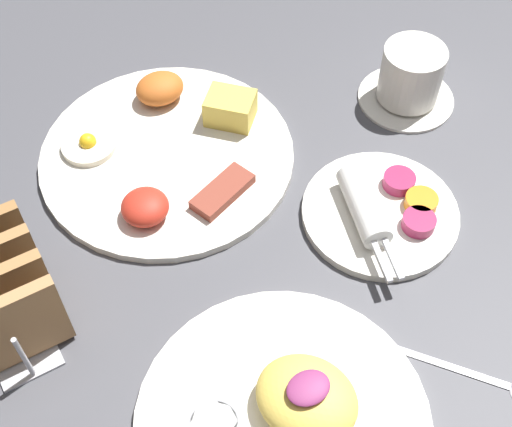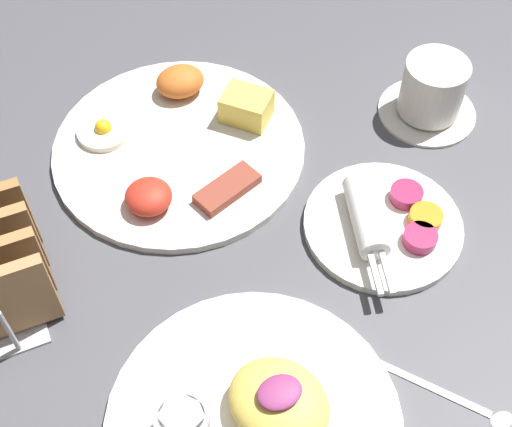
{
  "view_description": "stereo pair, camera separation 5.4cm",
  "coord_description": "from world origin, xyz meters",
  "px_view_note": "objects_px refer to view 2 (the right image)",
  "views": [
    {
      "loc": [
        -0.2,
        -0.32,
        0.63
      ],
      "look_at": [
        0.03,
        0.07,
        0.03
      ],
      "focal_mm": 50.0,
      "sensor_mm": 36.0,
      "label": 1
    },
    {
      "loc": [
        -0.15,
        -0.35,
        0.63
      ],
      "look_at": [
        0.03,
        0.07,
        0.03
      ],
      "focal_mm": 50.0,
      "sensor_mm": 36.0,
      "label": 2
    }
  ],
  "objects_px": {
    "coffee_cup": "(432,92)",
    "plate_breakfast": "(181,143)",
    "plate_condiments": "(383,223)",
    "plate_foreground": "(254,418)"
  },
  "relations": [
    {
      "from": "plate_condiments",
      "to": "plate_foreground",
      "type": "height_order",
      "value": "plate_foreground"
    },
    {
      "from": "plate_breakfast",
      "to": "plate_foreground",
      "type": "height_order",
      "value": "plate_foreground"
    },
    {
      "from": "plate_condiments",
      "to": "coffee_cup",
      "type": "bearing_deg",
      "value": 44.03
    },
    {
      "from": "plate_breakfast",
      "to": "plate_foreground",
      "type": "relative_size",
      "value": 1.1
    },
    {
      "from": "plate_condiments",
      "to": "plate_foreground",
      "type": "xyz_separation_m",
      "value": [
        -0.21,
        -0.15,
        0.0
      ]
    },
    {
      "from": "plate_condiments",
      "to": "coffee_cup",
      "type": "xyz_separation_m",
      "value": [
        0.14,
        0.13,
        0.02
      ]
    },
    {
      "from": "plate_foreground",
      "to": "coffee_cup",
      "type": "xyz_separation_m",
      "value": [
        0.35,
        0.28,
        0.02
      ]
    },
    {
      "from": "coffee_cup",
      "to": "plate_breakfast",
      "type": "bearing_deg",
      "value": 167.89
    },
    {
      "from": "plate_breakfast",
      "to": "plate_foreground",
      "type": "distance_m",
      "value": 0.35
    },
    {
      "from": "plate_breakfast",
      "to": "plate_condiments",
      "type": "xyz_separation_m",
      "value": [
        0.16,
        -0.2,
        0.0
      ]
    }
  ]
}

